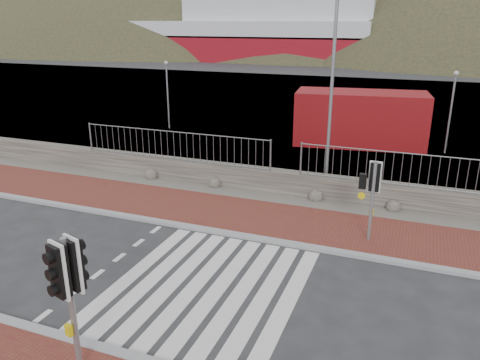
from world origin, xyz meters
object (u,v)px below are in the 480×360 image
at_px(traffic_signal_near, 68,279).
at_px(shipping_container, 360,118).
at_px(traffic_signal_far, 372,185).
at_px(streetlight, 335,87).
at_px(ferry, 244,27).

relative_size(traffic_signal_near, shipping_container, 0.43).
relative_size(traffic_signal_far, streetlight, 0.35).
bearing_deg(traffic_signal_near, ferry, 124.70).
distance_m(traffic_signal_near, streetlight, 12.21).
bearing_deg(traffic_signal_far, ferry, -63.26).
relative_size(ferry, shipping_container, 7.34).
distance_m(traffic_signal_far, streetlight, 4.98).
bearing_deg(ferry, traffic_signal_far, -66.19).
xyz_separation_m(traffic_signal_near, streetlight, (2.48, 11.79, 2.01)).
height_order(traffic_signal_far, streetlight, streetlight).
distance_m(ferry, shipping_container, 58.16).
bearing_deg(ferry, streetlight, -66.36).
distance_m(traffic_signal_near, traffic_signal_far, 8.98).
relative_size(ferry, streetlight, 6.86).
xyz_separation_m(streetlight, shipping_container, (0.07, 8.07, -2.68)).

